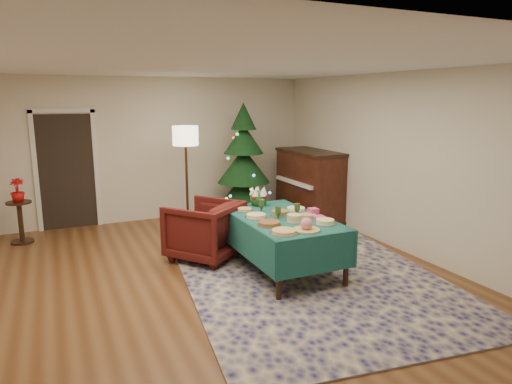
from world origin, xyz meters
name	(u,v)px	position (x,y,z in m)	size (l,w,h in m)	color
room_shell	(217,179)	(0.00, 0.00, 1.35)	(7.00, 7.00, 7.00)	#593319
doorway	(67,168)	(-1.60, 3.48, 1.10)	(1.08, 0.04, 2.16)	black
rug	(311,277)	(1.15, -0.37, 0.01)	(3.20, 4.20, 0.02)	#15144D
buffet_table	(281,228)	(0.92, 0.08, 0.60)	(1.13, 1.92, 0.75)	black
platter_0	(284,232)	(0.60, -0.61, 0.77)	(0.34, 0.34, 0.05)	silver
platter_1	(306,226)	(0.90, -0.63, 0.81)	(0.34, 0.34, 0.16)	silver
platter_2	(325,222)	(1.27, -0.46, 0.77)	(0.27, 0.27, 0.06)	silver
platter_3	(269,224)	(0.60, -0.23, 0.77)	(0.32, 0.32, 0.05)	silver
platter_4	(294,218)	(0.96, -0.22, 0.79)	(0.22, 0.22, 0.10)	silver
platter_5	(308,216)	(1.25, -0.06, 0.76)	(0.26, 0.26, 0.04)	silver
platter_6	(256,216)	(0.60, 0.18, 0.77)	(0.30, 0.30, 0.05)	silver
platter_7	(280,213)	(0.95, 0.15, 0.78)	(0.27, 0.27, 0.07)	silver
platter_8	(296,209)	(1.29, 0.33, 0.76)	(0.30, 0.30, 0.04)	silver
platter_9	(245,210)	(0.61, 0.59, 0.76)	(0.23, 0.23, 0.04)	silver
goblet_0	(261,205)	(0.80, 0.45, 0.84)	(0.08, 0.08, 0.17)	#2D471E
goblet_1	(297,209)	(1.14, 0.03, 0.84)	(0.08, 0.08, 0.17)	#2D471E
goblet_2	(278,212)	(0.84, 0.00, 0.84)	(0.08, 0.08, 0.17)	#2D471E
napkin_stack	(319,218)	(1.33, -0.22, 0.76)	(0.15, 0.15, 0.04)	#DA3C97
gift_box	(313,212)	(1.37, -0.02, 0.79)	(0.12, 0.12, 0.10)	#E63F7B
centerpiece	(259,197)	(0.93, 0.82, 0.88)	(0.27, 0.27, 0.31)	#1E4C1E
armchair	(204,228)	(0.12, 0.93, 0.47)	(0.91, 0.85, 0.94)	#4B1310
floor_lamp	(186,142)	(0.31, 2.52, 1.56)	(0.45, 0.45, 1.84)	#A57F3F
side_table	(21,223)	(-2.37, 2.86, 0.33)	(0.38, 0.38, 0.69)	black
potted_plant	(18,195)	(-2.37, 2.86, 0.79)	(0.21, 0.38, 0.21)	#BD0E0D
christmas_tree	(244,168)	(1.51, 2.77, 1.00)	(1.53, 1.53, 2.23)	black
piano	(309,186)	(2.65, 2.24, 0.65)	(0.75, 1.56, 1.34)	black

